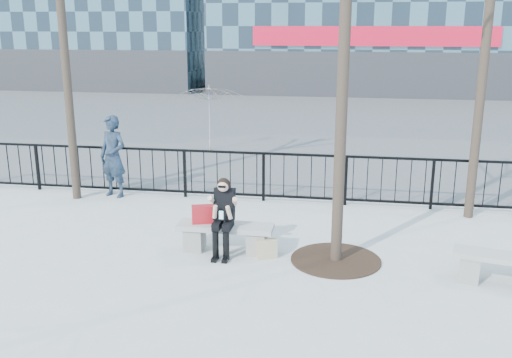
% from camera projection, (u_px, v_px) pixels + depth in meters
% --- Properties ---
extents(ground, '(120.00, 120.00, 0.00)m').
position_uv_depth(ground, '(226.00, 251.00, 9.90)').
color(ground, '#A5A6A0').
rests_on(ground, ground).
extents(street_surface, '(60.00, 23.00, 0.01)m').
position_uv_depth(street_surface, '(302.00, 117.00, 24.17)').
color(street_surface, '#474747').
rests_on(street_surface, ground).
extents(railing, '(14.00, 0.06, 1.10)m').
position_uv_depth(railing, '(255.00, 176.00, 12.61)').
color(railing, black).
rests_on(railing, ground).
extents(tree_grate, '(1.50, 1.50, 0.02)m').
position_uv_depth(tree_grate, '(336.00, 260.00, 9.50)').
color(tree_grate, black).
rests_on(tree_grate, ground).
extents(bench_main, '(1.65, 0.46, 0.49)m').
position_uv_depth(bench_main, '(225.00, 235.00, 9.82)').
color(bench_main, slate).
rests_on(bench_main, ground).
extents(bench_second, '(1.51, 0.42, 0.45)m').
position_uv_depth(bench_second, '(505.00, 266.00, 8.61)').
color(bench_second, slate).
rests_on(bench_second, ground).
extents(seated_woman, '(0.50, 0.64, 1.34)m').
position_uv_depth(seated_woman, '(223.00, 217.00, 9.57)').
color(seated_woman, black).
rests_on(seated_woman, ground).
extents(handbag, '(0.41, 0.28, 0.31)m').
position_uv_depth(handbag, '(203.00, 214.00, 9.81)').
color(handbag, '#A9141C').
rests_on(handbag, bench_main).
extents(shopping_bag, '(0.37, 0.25, 0.33)m').
position_uv_depth(shopping_bag, '(267.00, 249.00, 9.56)').
color(shopping_bag, beige).
rests_on(shopping_bag, ground).
extents(standing_man, '(0.78, 0.62, 1.86)m').
position_uv_depth(standing_man, '(113.00, 156.00, 12.82)').
color(standing_man, black).
rests_on(standing_man, ground).
extents(vendor_umbrella, '(2.24, 2.28, 2.04)m').
position_uv_depth(vendor_umbrella, '(209.00, 118.00, 17.46)').
color(vendor_umbrella, gold).
rests_on(vendor_umbrella, ground).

